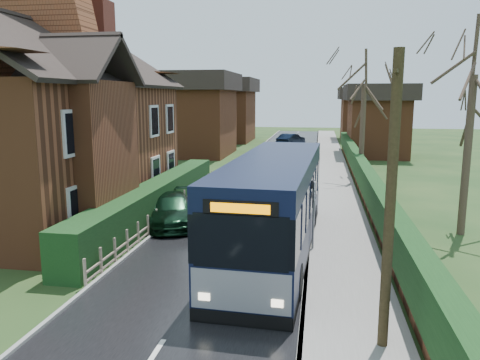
% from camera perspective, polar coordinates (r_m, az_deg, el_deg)
% --- Properties ---
extents(ground, '(140.00, 140.00, 0.00)m').
position_cam_1_polar(ground, '(16.03, -2.95, -9.66)').
color(ground, '#394E21').
rests_on(ground, ground).
extents(road, '(6.00, 100.00, 0.02)m').
position_cam_1_polar(road, '(25.51, 1.96, -2.12)').
color(road, black).
rests_on(road, ground).
extents(pavement, '(2.50, 100.00, 0.14)m').
position_cam_1_polar(pavement, '(25.30, 11.55, -2.29)').
color(pavement, slate).
rests_on(pavement, ground).
extents(kerb_right, '(0.12, 100.00, 0.14)m').
position_cam_1_polar(kerb_right, '(25.28, 8.83, -2.21)').
color(kerb_right, gray).
rests_on(kerb_right, ground).
extents(kerb_left, '(0.12, 100.00, 0.10)m').
position_cam_1_polar(kerb_left, '(26.08, -4.70, -1.79)').
color(kerb_left, gray).
rests_on(kerb_left, ground).
extents(front_hedge, '(1.20, 16.00, 1.60)m').
position_cam_1_polar(front_hedge, '(21.50, -10.23, -2.45)').
color(front_hedge, black).
rests_on(front_hedge, ground).
extents(picket_fence, '(0.10, 16.00, 0.90)m').
position_cam_1_polar(picket_fence, '(21.33, -8.30, -3.45)').
color(picket_fence, gray).
rests_on(picket_fence, ground).
extents(right_wall_hedge, '(0.60, 50.00, 1.80)m').
position_cam_1_polar(right_wall_hedge, '(25.22, 15.15, -0.28)').
color(right_wall_hedge, brown).
rests_on(right_wall_hedge, ground).
extents(brick_house, '(9.30, 14.60, 10.30)m').
position_cam_1_polar(brick_house, '(22.94, -22.22, 6.77)').
color(brick_house, brown).
rests_on(brick_house, ground).
extents(bus, '(3.04, 11.22, 3.38)m').
position_cam_1_polar(bus, '(16.20, 4.17, -3.27)').
color(bus, black).
rests_on(bus, ground).
extents(car_silver, '(1.52, 3.76, 1.28)m').
position_cam_1_polar(car_silver, '(21.34, -3.66, -2.83)').
color(car_silver, '#B9B9BE').
rests_on(car_silver, ground).
extents(car_green, '(3.09, 4.77, 1.29)m').
position_cam_1_polar(car_green, '(20.27, -8.34, -3.61)').
color(car_green, black).
rests_on(car_green, ground).
extents(car_distant, '(3.09, 4.52, 1.41)m').
position_cam_1_polar(car_distant, '(52.19, 6.23, 4.89)').
color(car_distant, black).
rests_on(car_distant, ground).
extents(bus_stop_sign, '(0.10, 0.39, 2.59)m').
position_cam_1_polar(bus_stop_sign, '(16.44, 8.98, -3.04)').
color(bus_stop_sign, slate).
rests_on(bus_stop_sign, ground).
extents(telegraph_pole, '(0.30, 0.80, 6.36)m').
position_cam_1_polar(telegraph_pole, '(10.06, 17.84, -3.01)').
color(telegraph_pole, black).
rests_on(telegraph_pole, ground).
extents(tree_right_near, '(4.13, 4.13, 8.91)m').
position_cam_1_polar(tree_right_near, '(20.10, 26.73, 12.61)').
color(tree_right_near, '#3D2F24').
rests_on(tree_right_near, ground).
extents(tree_right_far, '(4.56, 4.56, 8.80)m').
position_cam_1_polar(tree_right_far, '(30.89, 14.97, 11.94)').
color(tree_right_far, '#3C2E23').
rests_on(tree_right_far, ground).
extents(tree_house_side, '(4.37, 4.37, 9.93)m').
position_cam_1_polar(tree_house_side, '(34.29, -16.04, 13.09)').
color(tree_house_side, '#352B1F').
rests_on(tree_house_side, ground).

